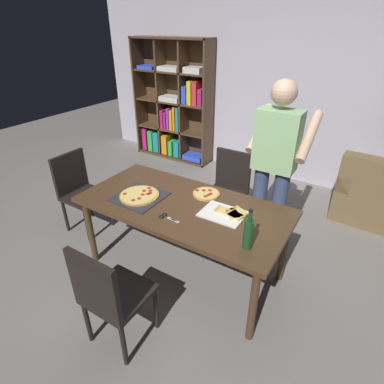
{
  "coord_description": "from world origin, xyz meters",
  "views": [
    {
      "loc": [
        1.28,
        -1.91,
        2.15
      ],
      "look_at": [
        0.0,
        0.15,
        0.8
      ],
      "focal_mm": 28.76,
      "sensor_mm": 36.0,
      "label": 1
    }
  ],
  "objects_px": {
    "wine_bottle": "(248,234)",
    "dining_table": "(183,211)",
    "chair_near_camera": "(109,293)",
    "kitchen_scissors": "(167,217)",
    "person_serving_pizza": "(275,163)",
    "pepperoni_pizza_on_tray": "(140,196)",
    "chair_far_side": "(228,186)",
    "bookshelf": "(174,107)",
    "chair_left_end": "(79,188)",
    "second_pizza_plain": "(206,194)"
  },
  "relations": [
    {
      "from": "wine_bottle",
      "to": "dining_table",
      "type": "bearing_deg",
      "value": 160.34
    },
    {
      "from": "chair_far_side",
      "to": "chair_left_end",
      "type": "xyz_separation_m",
      "value": [
        -1.41,
        -0.94,
        0.0
      ]
    },
    {
      "from": "dining_table",
      "to": "second_pizza_plain",
      "type": "bearing_deg",
      "value": 69.83
    },
    {
      "from": "dining_table",
      "to": "wine_bottle",
      "type": "bearing_deg",
      "value": -19.66
    },
    {
      "from": "wine_bottle",
      "to": "second_pizza_plain",
      "type": "bearing_deg",
      "value": 140.68
    },
    {
      "from": "chair_left_end",
      "to": "dining_table",
      "type": "bearing_deg",
      "value": 0.0
    },
    {
      "from": "chair_far_side",
      "to": "second_pizza_plain",
      "type": "relative_size",
      "value": 3.63
    },
    {
      "from": "chair_near_camera",
      "to": "pepperoni_pizza_on_tray",
      "type": "height_order",
      "value": "chair_near_camera"
    },
    {
      "from": "person_serving_pizza",
      "to": "pepperoni_pizza_on_tray",
      "type": "relative_size",
      "value": 4.18
    },
    {
      "from": "chair_near_camera",
      "to": "kitchen_scissors",
      "type": "bearing_deg",
      "value": 89.52
    },
    {
      "from": "chair_left_end",
      "to": "kitchen_scissors",
      "type": "height_order",
      "value": "chair_left_end"
    },
    {
      "from": "chair_far_side",
      "to": "kitchen_scissors",
      "type": "height_order",
      "value": "chair_far_side"
    },
    {
      "from": "person_serving_pizza",
      "to": "kitchen_scissors",
      "type": "bearing_deg",
      "value": -119.45
    },
    {
      "from": "chair_left_end",
      "to": "second_pizza_plain",
      "type": "relative_size",
      "value": 3.63
    },
    {
      "from": "kitchen_scissors",
      "to": "chair_left_end",
      "type": "bearing_deg",
      "value": 169.96
    },
    {
      "from": "chair_left_end",
      "to": "wine_bottle",
      "type": "distance_m",
      "value": 2.16
    },
    {
      "from": "person_serving_pizza",
      "to": "kitchen_scissors",
      "type": "distance_m",
      "value": 1.14
    },
    {
      "from": "pepperoni_pizza_on_tray",
      "to": "wine_bottle",
      "type": "distance_m",
      "value": 1.12
    },
    {
      "from": "person_serving_pizza",
      "to": "second_pizza_plain",
      "type": "height_order",
      "value": "person_serving_pizza"
    },
    {
      "from": "dining_table",
      "to": "chair_near_camera",
      "type": "relative_size",
      "value": 2.05
    },
    {
      "from": "wine_bottle",
      "to": "kitchen_scissors",
      "type": "height_order",
      "value": "wine_bottle"
    },
    {
      "from": "chair_far_side",
      "to": "wine_bottle",
      "type": "height_order",
      "value": "wine_bottle"
    },
    {
      "from": "person_serving_pizza",
      "to": "wine_bottle",
      "type": "distance_m",
      "value": 0.99
    },
    {
      "from": "kitchen_scissors",
      "to": "dining_table",
      "type": "bearing_deg",
      "value": 91.32
    },
    {
      "from": "chair_near_camera",
      "to": "chair_left_end",
      "type": "bearing_deg",
      "value": 146.44
    },
    {
      "from": "bookshelf",
      "to": "wine_bottle",
      "type": "xyz_separation_m",
      "value": [
        2.45,
        -2.63,
        -0.01
      ]
    },
    {
      "from": "chair_near_camera",
      "to": "kitchen_scissors",
      "type": "distance_m",
      "value": 0.73
    },
    {
      "from": "bookshelf",
      "to": "person_serving_pizza",
      "type": "distance_m",
      "value": 2.84
    },
    {
      "from": "dining_table",
      "to": "chair_far_side",
      "type": "height_order",
      "value": "chair_far_side"
    },
    {
      "from": "person_serving_pizza",
      "to": "second_pizza_plain",
      "type": "bearing_deg",
      "value": -134.7
    },
    {
      "from": "chair_left_end",
      "to": "bookshelf",
      "type": "distance_m",
      "value": 2.43
    },
    {
      "from": "dining_table",
      "to": "pepperoni_pizza_on_tray",
      "type": "distance_m",
      "value": 0.42
    },
    {
      "from": "bookshelf",
      "to": "person_serving_pizza",
      "type": "bearing_deg",
      "value": -35.99
    },
    {
      "from": "dining_table",
      "to": "kitchen_scissors",
      "type": "bearing_deg",
      "value": -88.68
    },
    {
      "from": "dining_table",
      "to": "person_serving_pizza",
      "type": "xyz_separation_m",
      "value": [
        0.55,
        0.71,
        0.32
      ]
    },
    {
      "from": "chair_far_side",
      "to": "bookshelf",
      "type": "distance_m",
      "value": 2.29
    },
    {
      "from": "chair_left_end",
      "to": "kitchen_scissors",
      "type": "relative_size",
      "value": 4.6
    },
    {
      "from": "second_pizza_plain",
      "to": "kitchen_scissors",
      "type": "bearing_deg",
      "value": -99.79
    },
    {
      "from": "bookshelf",
      "to": "second_pizza_plain",
      "type": "relative_size",
      "value": 7.87
    },
    {
      "from": "kitchen_scissors",
      "to": "chair_near_camera",
      "type": "bearing_deg",
      "value": -90.48
    },
    {
      "from": "bookshelf",
      "to": "kitchen_scissors",
      "type": "xyz_separation_m",
      "value": [
        1.75,
        -2.63,
        -0.12
      ]
    },
    {
      "from": "pepperoni_pizza_on_tray",
      "to": "wine_bottle",
      "type": "height_order",
      "value": "wine_bottle"
    },
    {
      "from": "chair_left_end",
      "to": "second_pizza_plain",
      "type": "distance_m",
      "value": 1.54
    },
    {
      "from": "person_serving_pizza",
      "to": "pepperoni_pizza_on_tray",
      "type": "bearing_deg",
      "value": -139.14
    },
    {
      "from": "chair_left_end",
      "to": "second_pizza_plain",
      "type": "height_order",
      "value": "chair_left_end"
    },
    {
      "from": "chair_near_camera",
      "to": "bookshelf",
      "type": "bearing_deg",
      "value": 117.73
    },
    {
      "from": "chair_far_side",
      "to": "second_pizza_plain",
      "type": "bearing_deg",
      "value": -82.3
    },
    {
      "from": "dining_table",
      "to": "kitchen_scissors",
      "type": "relative_size",
      "value": 9.46
    },
    {
      "from": "chair_near_camera",
      "to": "wine_bottle",
      "type": "height_order",
      "value": "wine_bottle"
    },
    {
      "from": "chair_near_camera",
      "to": "wine_bottle",
      "type": "distance_m",
      "value": 1.05
    }
  ]
}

